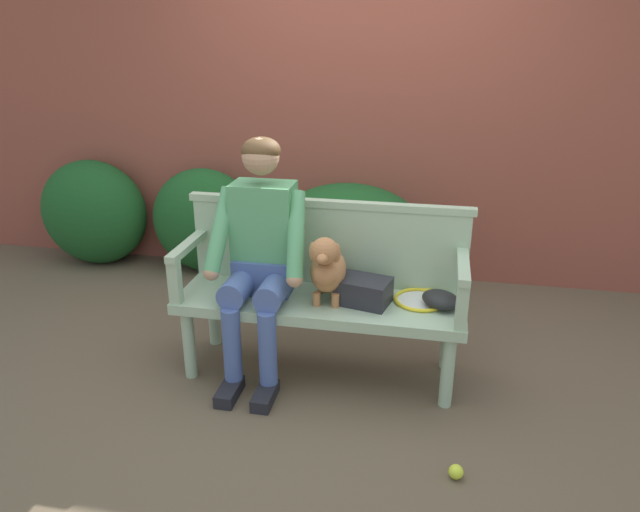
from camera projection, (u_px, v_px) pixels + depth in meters
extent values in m
plane|color=brown|center=(320.00, 371.00, 3.47)|extent=(40.00, 40.00, 0.00)
cube|color=brown|center=(363.00, 115.00, 4.54)|extent=(8.00, 0.30, 2.48)
ellipsoid|color=#194C1E|center=(205.00, 221.00, 4.74)|extent=(0.86, 0.52, 0.85)
ellipsoid|color=#194C1E|center=(94.00, 212.00, 4.91)|extent=(0.90, 0.59, 0.88)
ellipsoid|color=#194C1E|center=(348.00, 236.00, 4.48)|extent=(1.19, 0.93, 0.79)
cube|color=#9EB793|center=(320.00, 303.00, 3.31)|extent=(1.59, 0.51, 0.06)
cylinder|color=#9EB793|center=(189.00, 344.00, 3.35)|extent=(0.07, 0.07, 0.41)
cylinder|color=#9EB793|center=(447.00, 371.00, 3.08)|extent=(0.07, 0.07, 0.41)
cylinder|color=#9EB793|center=(214.00, 314.00, 3.70)|extent=(0.07, 0.07, 0.41)
cylinder|color=#9EB793|center=(447.00, 336.00, 3.44)|extent=(0.07, 0.07, 0.41)
cube|color=#9EB793|center=(328.00, 245.00, 3.41)|extent=(1.59, 0.05, 0.46)
cube|color=#9EB793|center=(328.00, 204.00, 3.32)|extent=(1.63, 0.06, 0.04)
cube|color=#9EB793|center=(175.00, 282.00, 3.20)|extent=(0.06, 0.06, 0.24)
cube|color=#9EB793|center=(189.00, 245.00, 3.34)|extent=(0.06, 0.51, 0.04)
cube|color=#9EB793|center=(462.00, 307.00, 2.92)|extent=(0.06, 0.06, 0.24)
cube|color=#9EB793|center=(463.00, 265.00, 3.06)|extent=(0.06, 0.51, 0.04)
cube|color=black|center=(230.00, 392.00, 3.21)|extent=(0.10, 0.24, 0.07)
cylinder|color=#475B93|center=(232.00, 344.00, 3.19)|extent=(0.10, 0.10, 0.42)
cylinder|color=#475B93|center=(239.00, 287.00, 3.24)|extent=(0.15, 0.32, 0.15)
cube|color=black|center=(265.00, 396.00, 3.17)|extent=(0.10, 0.24, 0.07)
cylinder|color=#475B93|center=(268.00, 348.00, 3.16)|extent=(0.10, 0.10, 0.42)
cylinder|color=#475B93|center=(274.00, 290.00, 3.21)|extent=(0.15, 0.32, 0.15)
cube|color=#475B93|center=(265.00, 273.00, 3.36)|extent=(0.32, 0.24, 0.20)
cube|color=#519960|center=(264.00, 229.00, 3.29)|extent=(0.34, 0.22, 0.52)
cylinder|color=#519960|center=(221.00, 230.00, 3.21)|extent=(0.14, 0.33, 0.45)
sphere|color=tan|center=(211.00, 272.00, 3.17)|extent=(0.09, 0.09, 0.09)
cylinder|color=#519960|center=(296.00, 235.00, 3.13)|extent=(0.14, 0.33, 0.45)
sphere|color=tan|center=(295.00, 279.00, 3.09)|extent=(0.09, 0.09, 0.09)
sphere|color=tan|center=(261.00, 156.00, 3.12)|extent=(0.20, 0.20, 0.20)
ellipsoid|color=#51381E|center=(261.00, 150.00, 3.12)|extent=(0.21, 0.21, 0.14)
cylinder|color=#AD7042|center=(316.00, 299.00, 3.19)|extent=(0.04, 0.04, 0.08)
cylinder|color=#AD7042|center=(335.00, 300.00, 3.18)|extent=(0.04, 0.04, 0.08)
cylinder|color=#AD7042|center=(321.00, 286.00, 3.35)|extent=(0.04, 0.04, 0.08)
cylinder|color=#AD7042|center=(340.00, 287.00, 3.34)|extent=(0.04, 0.04, 0.08)
ellipsoid|color=#AD7042|center=(328.00, 270.00, 3.21)|extent=(0.20, 0.29, 0.23)
sphere|color=#AD7042|center=(325.00, 274.00, 3.11)|extent=(0.13, 0.13, 0.13)
sphere|color=#AD7042|center=(324.00, 251.00, 3.04)|extent=(0.14, 0.14, 0.14)
ellipsoid|color=#AD7042|center=(322.00, 258.00, 2.98)|extent=(0.06, 0.09, 0.05)
ellipsoid|color=#AD7042|center=(313.00, 252.00, 3.06)|extent=(0.04, 0.04, 0.11)
ellipsoid|color=#AD7042|center=(337.00, 253.00, 3.04)|extent=(0.04, 0.04, 0.11)
sphere|color=#AD7042|center=(332.00, 253.00, 3.32)|extent=(0.07, 0.07, 0.07)
torus|color=yellow|center=(420.00, 300.00, 3.25)|extent=(0.36, 0.36, 0.02)
cylinder|color=silver|center=(420.00, 301.00, 3.25)|extent=(0.25, 0.25, 0.00)
cube|color=yellow|center=(430.00, 288.00, 3.38)|extent=(0.05, 0.08, 0.02)
cylinder|color=black|center=(438.00, 279.00, 3.50)|extent=(0.09, 0.22, 0.03)
ellipsoid|color=black|center=(441.00, 300.00, 3.17)|extent=(0.28, 0.27, 0.09)
cube|color=#232328|center=(363.00, 291.00, 3.21)|extent=(0.32, 0.26, 0.14)
sphere|color=#CCDB33|center=(456.00, 472.00, 2.64)|extent=(0.07, 0.07, 0.07)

